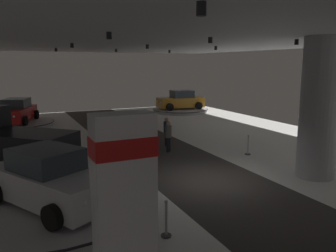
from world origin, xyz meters
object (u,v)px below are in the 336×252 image
display_platform_deep_left (17,124)px  display_car_near_left (50,180)px  display_car_deep_left (17,112)px  column_right (320,108)px  visitor_walking_near (166,130)px  display_platform_near_left (52,208)px  pickup_truck_mid_left (6,140)px  display_car_deep_right (181,101)px  brand_sign_pylon (124,208)px  visitor_walking_far (168,134)px  display_platform_mid_left (14,166)px  display_platform_deep_right (180,110)px

display_platform_deep_left → display_car_near_left: bearing=-88.1°
display_platform_deep_left → display_car_deep_left: bearing=71.1°
column_right → visitor_walking_near: (-3.28, 7.16, -1.84)m
column_right → display_platform_near_left: 10.37m
pickup_truck_mid_left → visitor_walking_near: 7.98m
display_car_deep_right → pickup_truck_mid_left: (-14.69, -12.64, 0.23)m
brand_sign_pylon → visitor_walking_far: 11.30m
display_platform_mid_left → visitor_walking_far: (7.25, 0.03, 0.71)m
display_platform_near_left → display_car_near_left: 0.90m
display_platform_deep_left → pickup_truck_mid_left: pickup_truck_mid_left is taller
display_platform_deep_left → display_platform_near_left: bearing=-88.1°
display_car_deep_left → brand_sign_pylon: bearing=-86.3°
display_platform_deep_right → display_platform_deep_left: bearing=-174.0°
display_platform_near_left → display_platform_deep_left: display_platform_near_left is taller
display_car_near_left → brand_sign_pylon: bearing=-79.7°
brand_sign_pylon → visitor_walking_near: (5.89, 11.03, -0.98)m
visitor_walking_far → visitor_walking_near: bearing=70.0°
display_platform_deep_right → pickup_truck_mid_left: bearing=-139.2°
column_right → pickup_truck_mid_left: column_right is taller
visitor_walking_far → display_platform_near_left: bearing=-140.5°
display_car_deep_right → display_platform_mid_left: display_car_deep_right is taller
brand_sign_pylon → display_car_deep_left: bearing=93.7°
display_platform_deep_left → display_platform_mid_left: (-0.40, -11.38, 0.04)m
pickup_truck_mid_left → visitor_walking_far: pickup_truck_mid_left is taller
display_car_near_left → column_right: bearing=-4.7°
display_car_deep_left → pickup_truck_mid_left: 11.21m
brand_sign_pylon → visitor_walking_far: brand_sign_pylon is taller
display_platform_deep_right → display_platform_mid_left: 19.33m
brand_sign_pylon → pickup_truck_mid_left: (-2.02, 10.03, -0.60)m
display_platform_mid_left → pickup_truck_mid_left: 1.14m
brand_sign_pylon → display_platform_mid_left: size_ratio=0.62×
display_platform_mid_left → display_platform_near_left: bearing=-79.5°
display_car_deep_right → pickup_truck_mid_left: pickup_truck_mid_left is taller
display_platform_deep_left → pickup_truck_mid_left: size_ratio=0.97×
display_platform_near_left → pickup_truck_mid_left: size_ratio=1.08×
display_car_near_left → visitor_walking_far: size_ratio=2.86×
display_car_deep_right → visitor_walking_far: 14.72m
display_platform_deep_right → visitor_walking_near: 13.48m
display_platform_deep_left → pickup_truck_mid_left: (-0.63, -11.16, 1.13)m
column_right → visitor_walking_far: column_right is taller
display_car_deep_right → visitor_walking_near: display_car_deep_right is taller
display_car_near_left → display_platform_mid_left: 5.28m
column_right → visitor_walking_near: bearing=114.6°
display_car_deep_left → visitor_walking_far: (6.84, -11.38, -0.13)m
display_platform_deep_right → visitor_walking_far: visitor_walking_far is taller
display_platform_deep_right → visitor_walking_far: 14.72m
pickup_truck_mid_left → display_car_near_left: bearing=-77.7°
display_car_near_left → display_car_deep_left: display_car_near_left is taller
display_platform_mid_left → display_platform_deep_left: bearing=88.0°
display_car_deep_right → visitor_walking_far: (-7.21, -12.83, -0.15)m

